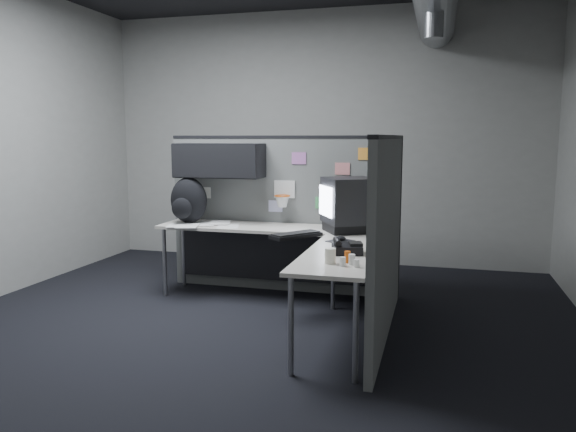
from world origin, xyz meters
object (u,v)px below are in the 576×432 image
(monitor, at_px, (350,204))
(backpack, at_px, (188,201))
(keyboard, at_px, (296,235))
(desk, at_px, (289,244))
(phone, at_px, (346,248))

(monitor, height_order, backpack, monitor)
(keyboard, bearing_deg, desk, 111.77)
(monitor, xyz_separation_m, phone, (0.13, -0.98, -0.22))
(desk, xyz_separation_m, backpack, (-1.14, 0.26, 0.35))
(monitor, xyz_separation_m, keyboard, (-0.41, -0.41, -0.24))
(phone, bearing_deg, keyboard, 127.70)
(keyboard, bearing_deg, backpack, 151.79)
(monitor, relative_size, keyboard, 1.25)
(desk, relative_size, backpack, 4.87)
(desk, bearing_deg, backpack, 167.20)
(monitor, relative_size, phone, 2.10)
(monitor, distance_m, phone, 1.02)
(desk, xyz_separation_m, phone, (0.68, -0.81, 0.16))
(desk, relative_size, monitor, 3.81)
(desk, relative_size, keyboard, 4.77)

